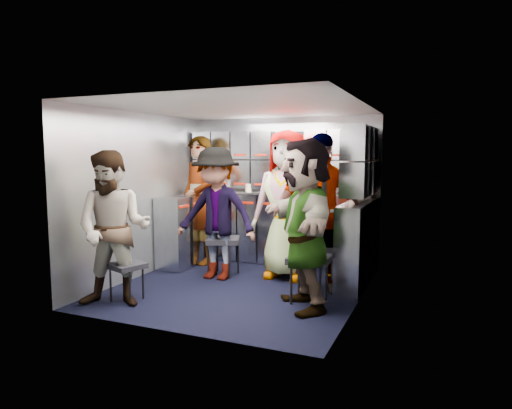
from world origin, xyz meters
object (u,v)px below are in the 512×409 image
at_px(attendant_arc_b, 216,214).
at_px(attendant_arc_e, 305,224).
at_px(jump_seat_center, 291,245).
at_px(attendant_arc_d, 319,213).
at_px(attendant_arc_c, 287,204).
at_px(jump_seat_near_right, 309,262).
at_px(jump_seat_mid_left, 223,242).
at_px(jump_seat_mid_right, 322,250).
at_px(attendant_standing, 199,200).
at_px(jump_seat_near_left, 126,267).
at_px(attendant_arc_a, 114,229).

xyz_separation_m(attendant_arc_b, attendant_arc_e, (1.35, -0.64, 0.04)).
relative_size(jump_seat_center, attendant_arc_d, 0.24).
relative_size(attendant_arc_b, attendant_arc_c, 0.89).
xyz_separation_m(attendant_arc_d, attendant_arc_e, (0.03, -0.64, -0.04)).
xyz_separation_m(jump_seat_near_right, attendant_arc_e, (0.00, -0.18, 0.43)).
xyz_separation_m(jump_seat_mid_left, attendant_arc_d, (1.32, -0.18, 0.47)).
distance_m(jump_seat_center, attendant_arc_c, 0.59).
relative_size(jump_seat_mid_right, attendant_standing, 0.28).
height_order(jump_seat_mid_right, attendant_arc_d, attendant_arc_d).
xyz_separation_m(jump_seat_near_left, attendant_arc_b, (0.48, 1.16, 0.47)).
distance_m(jump_seat_mid_left, jump_seat_near_right, 1.49).
xyz_separation_m(jump_seat_near_right, attendant_arc_c, (-0.55, 0.87, 0.50)).
relative_size(jump_seat_center, jump_seat_near_right, 0.86).
bearing_deg(attendant_arc_e, jump_seat_near_left, -107.96).
height_order(jump_seat_mid_left, attendant_arc_d, attendant_arc_d).
xyz_separation_m(attendant_arc_b, attendant_arc_d, (1.32, -0.00, 0.08)).
bearing_deg(attendant_arc_a, jump_seat_near_right, 5.88).
bearing_deg(jump_seat_near_right, attendant_arc_d, 93.58).
height_order(attendant_arc_b, attendant_arc_e, attendant_arc_e).
bearing_deg(jump_seat_near_right, attendant_arc_e, -90.00).
bearing_deg(jump_seat_mid_right, jump_seat_center, 141.88).
bearing_deg(jump_seat_near_left, attendant_standing, 94.25).
xyz_separation_m(jump_seat_near_left, attendant_arc_e, (1.83, 0.52, 0.51)).
height_order(jump_seat_center, attendant_arc_d, attendant_arc_d).
bearing_deg(attendant_arc_e, attendant_arc_a, -102.88).
height_order(jump_seat_near_right, attendant_standing, attendant_standing).
xyz_separation_m(attendant_standing, attendant_arc_b, (0.62, -0.65, -0.08)).
relative_size(jump_seat_near_right, attendant_standing, 0.27).
bearing_deg(attendant_arc_a, attendant_arc_b, 50.44).
distance_m(jump_seat_near_left, jump_seat_near_right, 1.96).
xyz_separation_m(jump_seat_mid_right, attendant_arc_b, (-1.32, -0.18, 0.39)).
xyz_separation_m(jump_seat_center, attendant_standing, (-1.42, 0.06, 0.53)).
xyz_separation_m(jump_seat_mid_right, attendant_standing, (-1.93, 0.47, 0.47)).
distance_m(jump_seat_near_left, attendant_arc_d, 2.21).
relative_size(jump_seat_center, attendant_standing, 0.24).
distance_m(attendant_standing, attendant_arc_b, 0.90).
distance_m(jump_seat_near_left, jump_seat_center, 2.16).
bearing_deg(jump_seat_mid_right, attendant_arc_a, -139.88).
distance_m(attendant_standing, attendant_arc_e, 2.35).
height_order(jump_seat_center, attendant_arc_e, attendant_arc_e).
distance_m(jump_seat_near_right, attendant_arc_c, 1.14).
distance_m(jump_seat_near_right, attendant_arc_e, 0.46).
relative_size(attendant_standing, attendant_arc_a, 1.13).
height_order(jump_seat_center, attendant_standing, attendant_standing).
height_order(attendant_arc_c, attendant_arc_d, attendant_arc_c).
relative_size(attendant_arc_a, attendant_arc_c, 0.86).
bearing_deg(attendant_standing, jump_seat_near_left, -62.41).
distance_m(attendant_standing, attendant_arc_a, 1.99).
bearing_deg(jump_seat_mid_left, jump_seat_near_right, -25.46).
bearing_deg(jump_seat_mid_left, jump_seat_near_left, -109.83).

